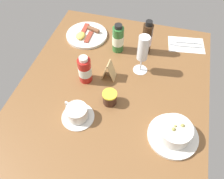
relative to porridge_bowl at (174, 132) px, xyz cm
name	(u,v)px	position (x,y,z in cm)	size (l,w,h in cm)	color
ground_plane	(111,96)	(13.29, 28.42, -4.84)	(110.00, 84.00, 3.00)	brown
porridge_bowl	(174,132)	(0.00, 0.00, 0.00)	(19.43, 19.43, 7.74)	silver
cutlery_setting	(185,44)	(54.97, -0.80, -3.08)	(14.75, 20.07, 0.90)	silver
coffee_cup	(77,113)	(-1.45, 38.22, -0.40)	(13.38, 13.38, 6.21)	silver
wine_glass	(143,50)	(30.90, 18.73, 9.41)	(6.77, 6.77, 19.89)	white
jam_jar	(110,98)	(9.17, 27.69, -0.29)	(6.19, 6.19, 6.02)	#3B1F15
sauce_bottle_brown	(147,39)	(44.21, 18.86, 5.01)	(4.97, 4.97, 18.32)	#382314
sauce_bottle_green	(118,39)	(41.87, 32.61, 3.65)	(5.72, 5.72, 15.34)	#337233
sauce_bottle_red	(85,70)	(18.51, 41.68, 3.04)	(5.96, 5.96, 14.02)	#B21E19
breakfast_plate	(87,35)	(47.76, 51.60, -2.38)	(22.13, 22.13, 3.70)	silver
menu_card	(109,70)	(22.72, 31.93, 1.29)	(5.08, 6.16, 9.38)	tan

